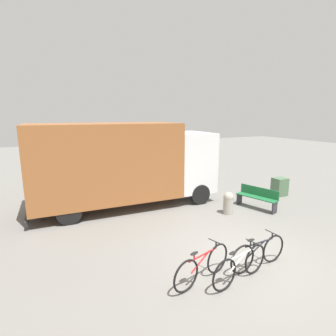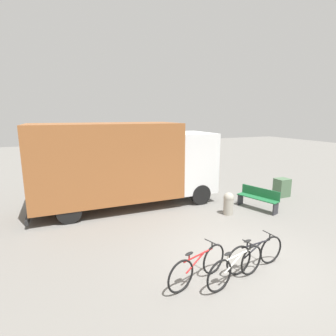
{
  "view_description": "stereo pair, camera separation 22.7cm",
  "coord_description": "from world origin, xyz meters",
  "px_view_note": "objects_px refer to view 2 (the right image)",
  "views": [
    {
      "loc": [
        -4.23,
        -4.84,
        3.62
      ],
      "look_at": [
        -0.35,
        3.67,
        1.72
      ],
      "focal_mm": 28.0,
      "sensor_mm": 36.0,
      "label": 1
    },
    {
      "loc": [
        -4.02,
        -4.94,
        3.62
      ],
      "look_at": [
        -0.35,
        3.67,
        1.72
      ],
      "focal_mm": 28.0,
      "sensor_mm": 36.0,
      "label": 2
    }
  ],
  "objects_px": {
    "bicycle_near": "(198,266)",
    "bicycle_far": "(255,254)",
    "bicycle_middle": "(236,267)",
    "utility_box": "(282,187)",
    "delivery_truck": "(125,162)",
    "park_bench": "(258,197)",
    "bollard_near_bench": "(229,203)"
  },
  "relations": [
    {
      "from": "bicycle_near",
      "to": "bicycle_far",
      "type": "xyz_separation_m",
      "value": [
        1.5,
        -0.09,
        0.0
      ]
    },
    {
      "from": "bicycle_middle",
      "to": "utility_box",
      "type": "height_order",
      "value": "utility_box"
    },
    {
      "from": "delivery_truck",
      "to": "utility_box",
      "type": "bearing_deg",
      "value": -12.59
    },
    {
      "from": "delivery_truck",
      "to": "park_bench",
      "type": "distance_m",
      "value": 5.43
    },
    {
      "from": "park_bench",
      "to": "bicycle_near",
      "type": "bearing_deg",
      "value": 107.45
    },
    {
      "from": "bicycle_near",
      "to": "bicycle_middle",
      "type": "relative_size",
      "value": 0.98
    },
    {
      "from": "bollard_near_bench",
      "to": "utility_box",
      "type": "xyz_separation_m",
      "value": [
        3.54,
        0.89,
        -0.04
      ]
    },
    {
      "from": "bicycle_far",
      "to": "bollard_near_bench",
      "type": "height_order",
      "value": "bollard_near_bench"
    },
    {
      "from": "delivery_truck",
      "to": "bicycle_near",
      "type": "distance_m",
      "value": 5.74
    },
    {
      "from": "bicycle_far",
      "to": "bollard_near_bench",
      "type": "xyz_separation_m",
      "value": [
        1.53,
        3.17,
        0.07
      ]
    },
    {
      "from": "park_bench",
      "to": "utility_box",
      "type": "bearing_deg",
      "value": -85.35
    },
    {
      "from": "bicycle_near",
      "to": "bollard_near_bench",
      "type": "relative_size",
      "value": 2.02
    },
    {
      "from": "bicycle_near",
      "to": "bicycle_middle",
      "type": "distance_m",
      "value": 0.83
    },
    {
      "from": "park_bench",
      "to": "bollard_near_bench",
      "type": "relative_size",
      "value": 1.98
    },
    {
      "from": "bicycle_far",
      "to": "delivery_truck",
      "type": "bearing_deg",
      "value": 102.62
    },
    {
      "from": "delivery_truck",
      "to": "bollard_near_bench",
      "type": "relative_size",
      "value": 8.68
    },
    {
      "from": "bicycle_far",
      "to": "bollard_near_bench",
      "type": "bearing_deg",
      "value": 60.02
    },
    {
      "from": "bicycle_middle",
      "to": "bicycle_far",
      "type": "distance_m",
      "value": 0.79
    },
    {
      "from": "park_bench",
      "to": "bicycle_far",
      "type": "relative_size",
      "value": 0.95
    },
    {
      "from": "bicycle_near",
      "to": "utility_box",
      "type": "distance_m",
      "value": 7.68
    },
    {
      "from": "bicycle_far",
      "to": "bollard_near_bench",
      "type": "distance_m",
      "value": 3.52
    },
    {
      "from": "bicycle_near",
      "to": "bicycle_middle",
      "type": "bearing_deg",
      "value": -41.46
    },
    {
      "from": "bicycle_far",
      "to": "park_bench",
      "type": "bearing_deg",
      "value": 43.07
    },
    {
      "from": "bicycle_near",
      "to": "bicycle_middle",
      "type": "xyz_separation_m",
      "value": [
        0.75,
        -0.34,
        0.0
      ]
    },
    {
      "from": "delivery_truck",
      "to": "utility_box",
      "type": "xyz_separation_m",
      "value": [
        6.78,
        -1.58,
        -1.39
      ]
    },
    {
      "from": "bicycle_middle",
      "to": "bicycle_near",
      "type": "bearing_deg",
      "value": 143.45
    },
    {
      "from": "bicycle_near",
      "to": "bollard_near_bench",
      "type": "bearing_deg",
      "value": 28.51
    },
    {
      "from": "park_bench",
      "to": "bicycle_far",
      "type": "height_order",
      "value": "park_bench"
    },
    {
      "from": "park_bench",
      "to": "bicycle_middle",
      "type": "bearing_deg",
      "value": 115.55
    },
    {
      "from": "utility_box",
      "to": "park_bench",
      "type": "bearing_deg",
      "value": -157.87
    },
    {
      "from": "bicycle_near",
      "to": "utility_box",
      "type": "bearing_deg",
      "value": 14.14
    },
    {
      "from": "park_bench",
      "to": "bicycle_middle",
      "type": "height_order",
      "value": "park_bench"
    }
  ]
}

